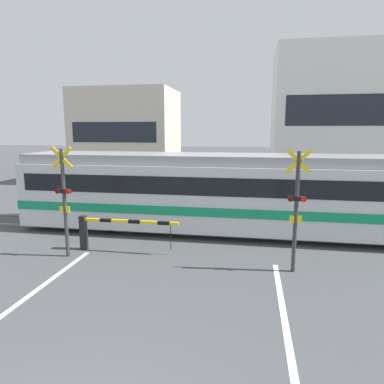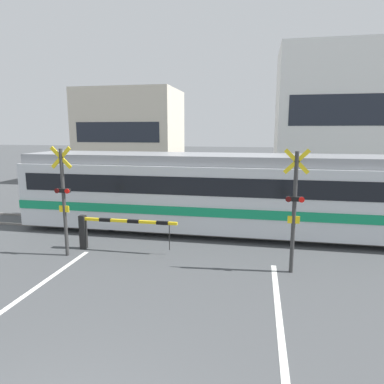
% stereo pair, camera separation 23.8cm
% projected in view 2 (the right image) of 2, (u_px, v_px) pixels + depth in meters
% --- Properties ---
extents(rail_track_near, '(50.00, 0.10, 0.08)m').
position_uv_depth(rail_track_near, '(191.00, 234.00, 12.84)').
color(rail_track_near, gray).
rests_on(rail_track_near, ground_plane).
extents(rail_track_far, '(50.00, 0.10, 0.08)m').
position_uv_depth(rail_track_far, '(197.00, 224.00, 14.23)').
color(rail_track_far, gray).
rests_on(rail_track_far, ground_plane).
extents(commuter_train, '(18.33, 2.78, 2.99)m').
position_uv_depth(commuter_train, '(260.00, 192.00, 12.78)').
color(commuter_train, silver).
rests_on(commuter_train, ground_plane).
extents(crossing_barrier_near, '(3.30, 0.20, 1.14)m').
position_uv_depth(crossing_barrier_near, '(105.00, 227.00, 11.12)').
color(crossing_barrier_near, black).
rests_on(crossing_barrier_near, ground_plane).
extents(crossing_barrier_far, '(3.30, 0.20, 1.14)m').
position_uv_depth(crossing_barrier_far, '(258.00, 200.00, 15.52)').
color(crossing_barrier_far, black).
rests_on(crossing_barrier_far, ground_plane).
extents(crossing_signal_left, '(0.68, 0.15, 3.42)m').
position_uv_depth(crossing_signal_left, '(64.00, 197.00, 10.45)').
color(crossing_signal_left, '#333333').
rests_on(crossing_signal_left, ground_plane).
extents(crossing_signal_right, '(0.68, 0.15, 3.42)m').
position_uv_depth(crossing_signal_right, '(294.00, 206.00, 9.17)').
color(crossing_signal_right, '#333333').
rests_on(crossing_signal_right, ground_plane).
extents(pedestrian, '(0.38, 0.22, 1.65)m').
position_uv_depth(pedestrian, '(221.00, 184.00, 19.02)').
color(pedestrian, brown).
rests_on(pedestrian, ground_plane).
extents(building_left_of_street, '(7.13, 5.23, 6.84)m').
position_uv_depth(building_left_of_street, '(131.00, 137.00, 25.84)').
color(building_left_of_street, beige).
rests_on(building_left_of_street, ground_plane).
extents(building_right_of_street, '(7.27, 5.23, 9.24)m').
position_uv_depth(building_right_of_street, '(332.00, 119.00, 22.94)').
color(building_right_of_street, white).
rests_on(building_right_of_street, ground_plane).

